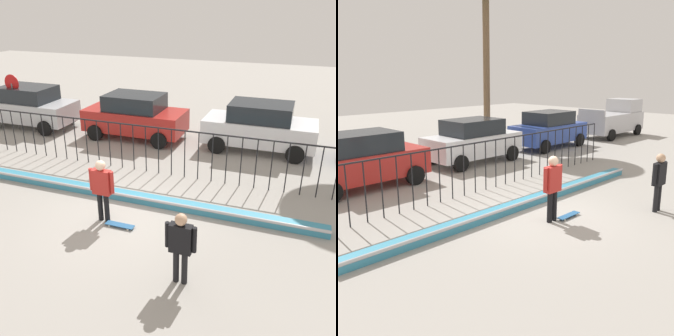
{
  "view_description": "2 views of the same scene",
  "coord_description": "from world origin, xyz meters",
  "views": [
    {
      "loc": [
        4.39,
        -7.94,
        5.47
      ],
      "look_at": [
        0.8,
        1.86,
        0.83
      ],
      "focal_mm": 40.22,
      "sensor_mm": 36.0,
      "label": 1
    },
    {
      "loc": [
        -8.03,
        -6.27,
        3.8
      ],
      "look_at": [
        0.51,
        2.18,
        0.9
      ],
      "focal_mm": 41.85,
      "sensor_mm": 36.0,
      "label": 2
    }
  ],
  "objects": [
    {
      "name": "camera_operator",
      "position": [
        2.45,
        -1.9,
        1.0
      ],
      "size": [
        0.67,
        0.25,
        1.67
      ],
      "rotation": [
        0.0,
        0.0,
        2.78
      ],
      "color": "black",
      "rests_on": "ground"
    },
    {
      "name": "bowl_coping_ledge",
      "position": [
        0.0,
        1.0,
        0.12
      ],
      "size": [
        11.0,
        0.4,
        0.27
      ],
      "color": "teal",
      "rests_on": "ground"
    },
    {
      "name": "parked_car_silver",
      "position": [
        -7.63,
        6.03,
        0.97
      ],
      "size": [
        4.3,
        2.12,
        1.9
      ],
      "rotation": [
        0.0,
        0.0,
        -0.0
      ],
      "color": "#B7BABF",
      "rests_on": "ground"
    },
    {
      "name": "parked_car_white",
      "position": [
        2.9,
        6.58,
        0.97
      ],
      "size": [
        4.3,
        2.12,
        1.9
      ],
      "rotation": [
        0.0,
        0.0,
        0.04
      ],
      "color": "silver",
      "rests_on": "ground"
    },
    {
      "name": "stop_sign",
      "position": [
        -7.99,
        5.51,
        1.62
      ],
      "size": [
        0.76,
        0.07,
        2.5
      ],
      "color": "slate",
      "rests_on": "ground"
    },
    {
      "name": "skateboarder",
      "position": [
        -0.26,
        -0.28,
        1.06
      ],
      "size": [
        0.71,
        0.27,
        1.76
      ],
      "rotation": [
        0.0,
        0.0,
        0.26
      ],
      "color": "black",
      "rests_on": "ground"
    },
    {
      "name": "ground_plane",
      "position": [
        0.0,
        0.0,
        0.0
      ],
      "size": [
        60.0,
        60.0,
        0.0
      ],
      "primitive_type": "plane",
      "color": "#9E9991"
    },
    {
      "name": "perimeter_fence",
      "position": [
        0.0,
        3.09,
        1.04
      ],
      "size": [
        14.04,
        0.04,
        1.66
      ],
      "color": "black",
      "rests_on": "ground"
    },
    {
      "name": "skateboard",
      "position": [
        0.28,
        -0.44,
        0.06
      ],
      "size": [
        0.8,
        0.2,
        0.07
      ],
      "rotation": [
        0.0,
        0.0,
        -0.07
      ],
      "color": "#26598C",
      "rests_on": "ground"
    },
    {
      "name": "parked_car_red",
      "position": [
        -2.32,
        6.26,
        0.97
      ],
      "size": [
        4.3,
        2.12,
        1.9
      ],
      "rotation": [
        0.0,
        0.0,
        -0.06
      ],
      "color": "#B2231E",
      "rests_on": "ground"
    }
  ]
}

